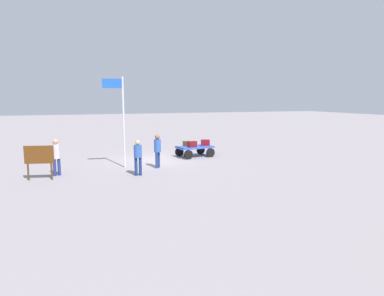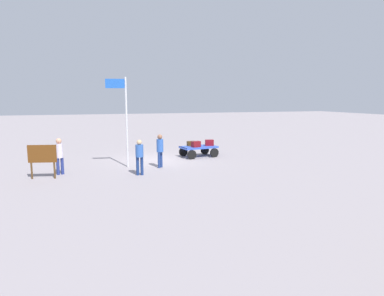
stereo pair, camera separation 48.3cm
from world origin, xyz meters
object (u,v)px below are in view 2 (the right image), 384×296
suitcase_maroon (191,143)px  worker_lead (139,154)px  luggage_cart (198,149)px  worker_trailing (160,148)px  signboard (42,156)px  suitcase_navy (196,144)px  worker_supervisor (59,154)px  suitcase_tan (209,143)px  flagpole (124,114)px

suitcase_maroon → worker_lead: (3.89, 4.23, 0.20)m
suitcase_maroon → luggage_cart: bearing=133.9°
worker_lead → suitcase_maroon: bearing=-132.6°
worker_trailing → suitcase_maroon: bearing=-132.6°
luggage_cart → worker_trailing: bearing=39.8°
luggage_cart → signboard: size_ratio=1.53×
luggage_cart → worker_lead: (4.24, 3.86, 0.52)m
suitcase_maroon → worker_lead: bearing=47.4°
suitcase_navy → suitcase_maroon: suitcase_navy is taller
suitcase_maroon → worker_trailing: bearing=47.4°
suitcase_maroon → worker_supervisor: worker_supervisor is taller
luggage_cart → worker_supervisor: size_ratio=1.35×
worker_trailing → suitcase_tan: bearing=-145.7°
suitcase_tan → signboard: signboard is taller
suitcase_maroon → signboard: signboard is taller
suitcase_navy → worker_lead: bearing=42.0°
worker_lead → signboard: (4.24, -0.62, 0.03)m
suitcase_maroon → worker_lead: 5.75m
signboard → worker_supervisor: bearing=-135.3°
suitcase_tan → flagpole: flagpole is taller
luggage_cart → worker_trailing: (2.95, 2.46, 0.54)m
luggage_cart → suitcase_tan: bearing=-174.6°
suitcase_maroon → signboard: bearing=24.0°
worker_supervisor → worker_lead: bearing=160.3°
worker_trailing → flagpole: 2.53m
suitcase_navy → signboard: bearing=19.9°
suitcase_maroon → worker_trailing: size_ratio=0.29×
worker_lead → luggage_cart: bearing=-137.7°
suitcase_tan → suitcase_maroon: suitcase_tan is taller
worker_supervisor → flagpole: bearing=-165.6°
suitcase_tan → worker_lead: bearing=38.2°
suitcase_navy → worker_lead: size_ratio=0.35×
suitcase_tan → worker_lead: 6.36m
luggage_cart → suitcase_navy: 0.50m
luggage_cart → flagpole: flagpole is taller
suitcase_navy → worker_supervisor: size_ratio=0.34×
worker_lead → signboard: 4.28m
worker_lead → worker_supervisor: (3.57, -1.28, 0.00)m
worker_lead → worker_supervisor: size_ratio=0.97×
suitcase_maroon → flagpole: (4.31, 2.14, 1.97)m
worker_trailing → worker_supervisor: 4.86m
luggage_cart → flagpole: (4.66, 1.77, 2.29)m
suitcase_tan → suitcase_maroon: bearing=-15.0°
suitcase_navy → flagpole: (4.42, 1.50, 1.94)m
luggage_cart → worker_supervisor: bearing=18.3°
luggage_cart → signboard: (8.48, 3.24, 0.54)m
suitcase_maroon → flagpole: bearing=26.4°
flagpole → signboard: size_ratio=3.04×
worker_lead → signboard: worker_lead is taller
luggage_cart → suitcase_maroon: (0.35, -0.37, 0.31)m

